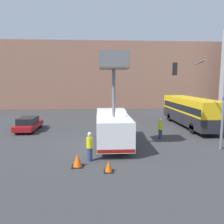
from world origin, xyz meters
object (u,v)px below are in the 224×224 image
(utility_truck, at_px, (113,126))
(road_worker_near_truck, at_px, (90,147))
(road_worker_directing, at_px, (160,129))
(traffic_cone_near_truck, at_px, (78,160))
(parked_car_curbside, at_px, (29,124))
(city_bus, at_px, (190,110))
(traffic_cone_mid_road, at_px, (109,167))
(traffic_light_pole, at_px, (207,88))

(utility_truck, relative_size, road_worker_near_truck, 3.78)
(utility_truck, height_order, road_worker_directing, utility_truck)
(utility_truck, relative_size, traffic_cone_near_truck, 8.79)
(parked_car_curbside, bearing_deg, city_bus, 3.75)
(traffic_cone_near_truck, bearing_deg, parked_car_curbside, 120.66)
(city_bus, bearing_deg, traffic_cone_near_truck, 146.30)
(utility_truck, distance_m, parked_car_curbside, 9.86)
(city_bus, distance_m, parked_car_curbside, 17.01)
(road_worker_directing, bearing_deg, traffic_cone_mid_road, -78.09)
(parked_car_curbside, bearing_deg, traffic_cone_near_truck, -59.34)
(road_worker_near_truck, height_order, traffic_cone_near_truck, road_worker_near_truck)
(traffic_light_pole, height_order, road_worker_directing, traffic_light_pole)
(utility_truck, distance_m, road_worker_near_truck, 3.75)
(utility_truck, distance_m, city_bus, 11.10)
(road_worker_near_truck, bearing_deg, road_worker_directing, 37.75)
(road_worker_near_truck, relative_size, traffic_cone_near_truck, 2.33)
(traffic_cone_mid_road, height_order, parked_car_curbside, parked_car_curbside)
(city_bus, xyz_separation_m, traffic_cone_mid_road, (-9.40, -11.72, -1.55))
(utility_truck, xyz_separation_m, road_worker_directing, (4.19, 1.68, -0.65))
(road_worker_directing, distance_m, parked_car_curbside, 12.88)
(road_worker_near_truck, xyz_separation_m, road_worker_directing, (5.82, 5.00, -0.02))
(traffic_light_pole, height_order, parked_car_curbside, traffic_light_pole)
(road_worker_near_truck, relative_size, traffic_cone_mid_road, 2.95)
(road_worker_directing, height_order, parked_car_curbside, road_worker_directing)
(road_worker_directing, relative_size, parked_car_curbside, 0.40)
(traffic_light_pole, distance_m, traffic_cone_mid_road, 9.11)
(utility_truck, distance_m, traffic_light_pole, 7.29)
(city_bus, distance_m, traffic_light_pole, 8.55)
(traffic_light_pole, bearing_deg, city_bus, 74.04)
(utility_truck, relative_size, road_worker_directing, 3.86)
(utility_truck, xyz_separation_m, road_worker_near_truck, (-1.63, -3.32, -0.63))
(traffic_light_pole, distance_m, road_worker_directing, 5.12)
(traffic_cone_mid_road, bearing_deg, city_bus, 51.27)
(utility_truck, distance_m, traffic_cone_near_truck, 4.92)
(parked_car_curbside, bearing_deg, road_worker_near_truck, -54.03)
(city_bus, height_order, road_worker_directing, city_bus)
(traffic_light_pole, relative_size, parked_car_curbside, 1.47)
(city_bus, relative_size, parked_car_curbside, 2.45)
(traffic_light_pole, height_order, road_worker_near_truck, traffic_light_pole)
(traffic_cone_near_truck, xyz_separation_m, parked_car_curbside, (-5.79, 9.77, 0.33))
(traffic_light_pole, xyz_separation_m, road_worker_directing, (-2.42, 2.84, -3.50))
(utility_truck, relative_size, traffic_cone_mid_road, 11.17)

